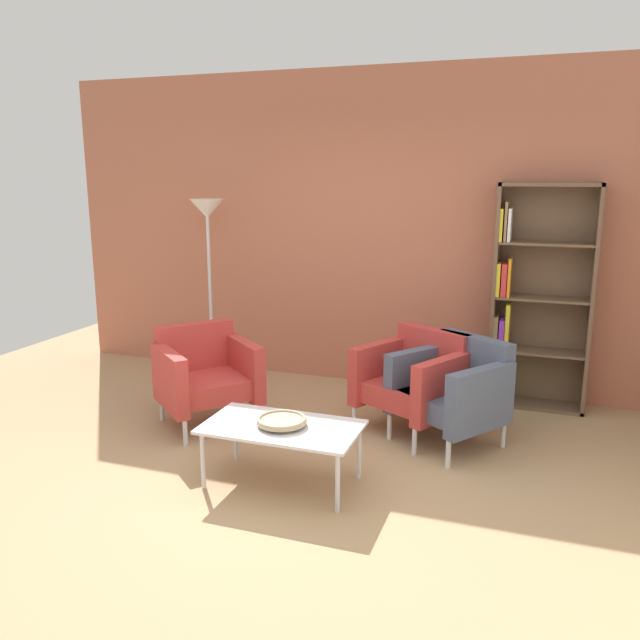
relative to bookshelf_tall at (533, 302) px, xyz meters
name	(u,v)px	position (x,y,z in m)	size (l,w,h in m)	color
ground_plane	(278,496)	(-1.40, -2.25, -0.91)	(8.32, 8.32, 0.00)	tan
brick_back_panel	(380,231)	(-1.40, 0.21, 0.54)	(6.40, 0.12, 2.90)	#B2664C
bookshelf_tall	(533,302)	(0.00, 0.00, 0.00)	(0.80, 0.30, 1.90)	brown
coffee_table_low	(282,430)	(-1.44, -2.08, -0.54)	(1.00, 0.56, 0.40)	silver
decorative_bowl	(282,420)	(-1.44, -2.08, -0.48)	(0.32, 0.32, 0.05)	tan
armchair_corner_red	(205,373)	(-2.42, -1.31, -0.50)	(0.94, 0.95, 0.78)	#B73833
armchair_by_bookshelf	(414,379)	(-0.81, -0.91, -0.50)	(0.93, 0.90, 0.78)	#B73833
armchair_near_window	(453,389)	(-0.50, -1.03, -0.50)	(0.95, 0.93, 0.78)	#4C566B
floor_lamp_torchiere	(208,230)	(-2.94, -0.25, 0.54)	(0.32, 0.32, 1.74)	silver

